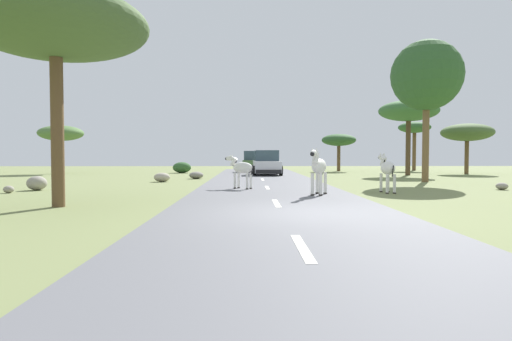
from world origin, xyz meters
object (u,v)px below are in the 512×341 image
car_1 (266,163)px  tree_7 (409,111)px  car_0 (254,162)px  zebra_2 (387,169)px  zebra_0 (318,167)px  rock_3 (162,177)px  tree_4 (414,128)px  tree_3 (56,26)px  bush_1 (182,168)px  rock_4 (196,175)px  tree_0 (61,134)px  rock_2 (9,189)px  rock_0 (37,183)px  tree_6 (467,133)px  rock_1 (502,186)px  tree_5 (339,140)px  tree_1 (427,76)px  zebra_3 (241,168)px

car_1 → tree_7: size_ratio=0.82×
tree_7 → car_0: bearing=153.1°
car_0 → zebra_2: bearing=-74.1°
zebra_0 → rock_3: zebra_0 is taller
zebra_2 → tree_4: size_ratio=0.37×
tree_3 → bush_1: bearing=89.9°
car_1 → rock_4: 6.24m
tree_0 → rock_2: tree_0 is taller
tree_7 → bush_1: bearing=166.2°
zebra_2 → rock_4: size_ratio=1.82×
car_1 → tree_0: (-15.86, 3.03, 2.26)m
zebra_2 → tree_3: bearing=-159.3°
tree_4 → rock_0: tree_4 is taller
tree_3 → rock_2: (-3.85, 4.44, -4.92)m
rock_2 → tree_6: bearing=31.8°
car_1 → rock_1: 15.88m
rock_3 → tree_0: bearing=133.8°
tree_5 → rock_0: 26.48m
zebra_2 → rock_3: zebra_2 is taller
tree_1 → rock_4: 14.29m
tree_6 → tree_1: bearing=-126.6°
rock_4 → zebra_3: bearing=-70.8°
tree_6 → bush_1: bearing=175.1°
car_0 → rock_2: size_ratio=11.33×
tree_3 → rock_4: (2.19, 14.14, -4.84)m
tree_0 → tree_7: tree_7 is taller
tree_3 → rock_4: tree_3 is taller
tree_3 → tree_5: bearing=62.6°
tree_7 → zebra_0: bearing=-120.2°
car_0 → rock_3: size_ratio=5.06×
rock_4 → car_0: bearing=69.3°
zebra_2 → rock_0: 14.26m
zebra_0 → zebra_2: zebra_0 is taller
rock_1 → rock_2: size_ratio=1.31×
tree_0 → tree_7: size_ratio=0.70×
rock_1 → rock_4: (-13.89, 8.51, 0.07)m
zebra_0 → tree_7: bearing=-98.0°
zebra_3 → rock_3: zebra_3 is taller
zebra_0 → rock_3: size_ratio=1.93×
zebra_0 → rock_2: (-11.72, 1.52, -0.90)m
tree_3 → tree_0: bearing=113.2°
zebra_0 → tree_1: 11.54m
rock_1 → car_0: bearing=119.0°
zebra_3 → car_1: bearing=30.5°
car_0 → rock_2: car_0 is taller
tree_4 → tree_5: tree_4 is taller
car_0 → tree_0: (-15.07, -2.52, 2.26)m
tree_4 → rock_4: tree_4 is taller
zebra_2 → car_0: size_ratio=0.38×
rock_0 → rock_4: size_ratio=0.86×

